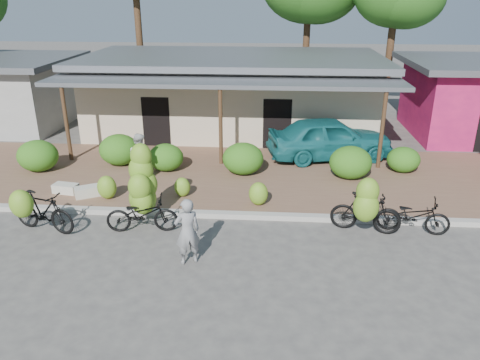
% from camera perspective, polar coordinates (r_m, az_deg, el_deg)
% --- Properties ---
extents(ground, '(100.00, 100.00, 0.00)m').
position_cam_1_polar(ground, '(11.59, -5.66, -8.85)').
color(ground, '#4B4845').
rests_on(ground, ground).
extents(sidewalk, '(60.00, 6.00, 0.12)m').
position_cam_1_polar(sidewalk, '(16.02, -2.73, 0.50)').
color(sidewalk, brown).
rests_on(sidewalk, ground).
extents(curb, '(60.00, 0.25, 0.15)m').
position_cam_1_polar(curb, '(13.29, -4.26, -4.17)').
color(curb, '#A8A399').
rests_on(curb, ground).
extents(shop_main, '(13.00, 8.50, 3.35)m').
position_cam_1_polar(shop_main, '(21.22, -0.90, 10.58)').
color(shop_main, beige).
rests_on(shop_main, ground).
extents(shop_pink, '(6.00, 6.00, 3.25)m').
position_cam_1_polar(shop_pink, '(22.91, 26.65, 9.00)').
color(shop_pink, '#D82161').
rests_on(shop_pink, ground).
extents(hedge_0, '(1.39, 1.26, 1.09)m').
position_cam_1_polar(hedge_0, '(17.58, -23.43, 2.73)').
color(hedge_0, '#2A5E15').
rests_on(hedge_0, sidewalk).
extents(hedge_1, '(1.42, 1.28, 1.11)m').
position_cam_1_polar(hedge_1, '(17.28, -14.51, 3.60)').
color(hedge_1, '#2A5E15').
rests_on(hedge_1, sidewalk).
extents(hedge_2, '(1.22, 1.09, 0.95)m').
position_cam_1_polar(hedge_2, '(16.39, -9.03, 2.74)').
color(hedge_2, '#2A5E15').
rests_on(hedge_2, sidewalk).
extents(hedge_3, '(1.39, 1.25, 1.08)m').
position_cam_1_polar(hedge_3, '(15.86, 0.37, 2.62)').
color(hedge_3, '#2A5E15').
rests_on(hedge_3, sidewalk).
extents(hedge_4, '(1.40, 1.26, 1.09)m').
position_cam_1_polar(hedge_4, '(15.92, 13.32, 2.09)').
color(hedge_4, '#2A5E15').
rests_on(hedge_4, sidewalk).
extents(hedge_5, '(1.12, 1.01, 0.88)m').
position_cam_1_polar(hedge_5, '(17.03, 19.30, 2.36)').
color(hedge_5, '#2A5E15').
rests_on(hedge_5, sidewalk).
extents(bike_left, '(1.95, 1.39, 1.44)m').
position_cam_1_polar(bike_left, '(13.23, -23.19, -3.43)').
color(bike_left, black).
rests_on(bike_left, ground).
extents(bike_center, '(1.94, 1.29, 2.27)m').
position_cam_1_polar(bike_center, '(12.65, -11.84, -2.05)').
color(bike_center, black).
rests_on(bike_center, ground).
extents(bike_right, '(1.89, 1.36, 1.75)m').
position_cam_1_polar(bike_right, '(12.45, 15.10, -3.44)').
color(bike_right, black).
rests_on(bike_right, ground).
extents(bike_far_right, '(1.93, 0.96, 0.97)m').
position_cam_1_polar(bike_far_right, '(13.07, 20.38, -4.09)').
color(bike_far_right, black).
rests_on(bike_far_right, ground).
extents(loose_banana_a, '(0.58, 0.49, 0.72)m').
position_cam_1_polar(loose_banana_a, '(14.55, -15.92, -0.86)').
color(loose_banana_a, '#75A429').
rests_on(loose_banana_a, sidewalk).
extents(loose_banana_b, '(0.48, 0.41, 0.60)m').
position_cam_1_polar(loose_banana_b, '(14.27, -7.06, -0.85)').
color(loose_banana_b, '#75A429').
rests_on(loose_banana_b, sidewalk).
extents(loose_banana_c, '(0.56, 0.48, 0.70)m').
position_cam_1_polar(loose_banana_c, '(13.59, 2.26, -1.68)').
color(loose_banana_c, '#75A429').
rests_on(loose_banana_c, sidewalk).
extents(sack_near, '(0.94, 0.76, 0.30)m').
position_cam_1_polar(sack_near, '(14.98, -17.89, -1.30)').
color(sack_near, beige).
rests_on(sack_near, sidewalk).
extents(sack_far, '(0.80, 0.50, 0.28)m').
position_cam_1_polar(sack_far, '(15.46, -20.48, -0.96)').
color(sack_far, beige).
rests_on(sack_far, sidewalk).
extents(vendor, '(0.71, 0.61, 1.64)m').
position_cam_1_polar(vendor, '(10.84, -6.44, -6.27)').
color(vendor, gray).
rests_on(vendor, ground).
extents(bystander, '(0.98, 0.89, 1.63)m').
position_cam_1_polar(bystander, '(15.46, -12.12, 2.67)').
color(bystander, silver).
rests_on(bystander, sidewalk).
extents(teal_van, '(4.86, 2.83, 1.55)m').
position_cam_1_polar(teal_van, '(17.65, 10.89, 5.05)').
color(teal_van, '#176469').
rests_on(teal_van, sidewalk).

